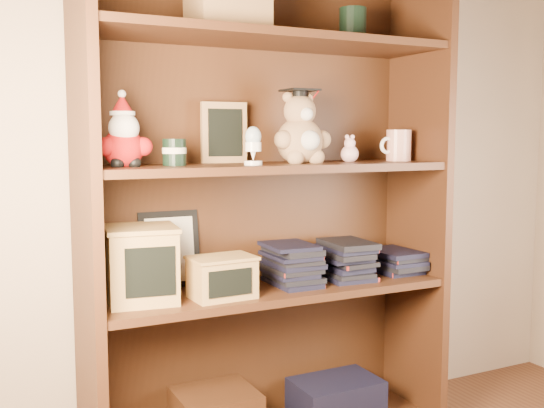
{
  "coord_description": "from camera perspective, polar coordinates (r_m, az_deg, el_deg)",
  "views": [
    {
      "loc": [
        -0.83,
        -0.51,
        1.04
      ],
      "look_at": [
        0.08,
        1.3,
        0.82
      ],
      "focal_mm": 42.0,
      "sensor_mm": 36.0,
      "label": 1
    }
  ],
  "objects": [
    {
      "name": "teachers_tin",
      "position": [
        1.91,
        -8.75,
        4.64
      ],
      "size": [
        0.07,
        0.07,
        0.08
      ],
      "color": "black",
      "rests_on": "shelf_upper"
    },
    {
      "name": "bookcase",
      "position": [
        2.09,
        -0.68,
        -0.99
      ],
      "size": [
        1.2,
        0.35,
        1.6
      ],
      "color": "#422312",
      "rests_on": "ground"
    },
    {
      "name": "book_stack_mid",
      "position": [
        2.21,
        6.55,
        -4.97
      ],
      "size": [
        0.14,
        0.2,
        0.13
      ],
      "color": "black",
      "rests_on": "shelf_lower"
    },
    {
      "name": "certificate_frame",
      "position": [
        2.08,
        -9.17,
        -4.04
      ],
      "size": [
        0.2,
        0.05,
        0.25
      ],
      "color": "black",
      "rests_on": "shelf_lower"
    },
    {
      "name": "shelf_lower",
      "position": [
        2.09,
        0.0,
        -7.72
      ],
      "size": [
        1.14,
        0.33,
        0.02
      ],
      "color": "#422312",
      "rests_on": "ground"
    },
    {
      "name": "pencils_box",
      "position": [
        1.94,
        -4.49,
        -6.52
      ],
      "size": [
        0.2,
        0.15,
        0.13
      ],
      "color": "#B48A4A",
      "rests_on": "shelf_lower"
    },
    {
      "name": "treats_box",
      "position": [
        1.92,
        -11.63,
        -5.26
      ],
      "size": [
        0.23,
        0.23,
        0.22
      ],
      "color": "#B48A4A",
      "rests_on": "shelf_lower"
    },
    {
      "name": "chalkboard_plaque",
      "position": [
        2.09,
        -4.33,
        6.31
      ],
      "size": [
        0.15,
        0.08,
        0.2
      ],
      "color": "#9E7547",
      "rests_on": "shelf_upper"
    },
    {
      "name": "egg_cup",
      "position": [
        1.92,
        -1.7,
        5.37
      ],
      "size": [
        0.06,
        0.06,
        0.12
      ],
      "color": "white",
      "rests_on": "shelf_upper"
    },
    {
      "name": "book_stack_right",
      "position": [
        2.34,
        11.07,
        -5.03
      ],
      "size": [
        0.14,
        0.2,
        0.08
      ],
      "color": "black",
      "rests_on": "shelf_lower"
    },
    {
      "name": "shelf_upper",
      "position": [
        2.03,
        0.0,
        3.29
      ],
      "size": [
        1.14,
        0.33,
        0.02
      ],
      "color": "#422312",
      "rests_on": "ground"
    },
    {
      "name": "pink_figurine",
      "position": [
        2.18,
        6.97,
        4.71
      ],
      "size": [
        0.06,
        0.06,
        0.1
      ],
      "color": "beige",
      "rests_on": "shelf_upper"
    },
    {
      "name": "teacher_mug",
      "position": [
        2.3,
        11.23,
        5.18
      ],
      "size": [
        0.12,
        0.09,
        0.11
      ],
      "color": "silver",
      "rests_on": "shelf_upper"
    },
    {
      "name": "santa_plush",
      "position": [
        1.86,
        -13.17,
        5.78
      ],
      "size": [
        0.16,
        0.12,
        0.23
      ],
      "color": "#A50F0F",
      "rests_on": "shelf_upper"
    },
    {
      "name": "book_stack_left",
      "position": [
        2.11,
        1.77,
        -5.27
      ],
      "size": [
        0.14,
        0.2,
        0.14
      ],
      "color": "black",
      "rests_on": "shelf_lower"
    },
    {
      "name": "grad_teddy_bear",
      "position": [
        2.07,
        2.59,
        6.26
      ],
      "size": [
        0.2,
        0.17,
        0.25
      ],
      "color": "#A47E56",
      "rests_on": "shelf_upper"
    }
  ]
}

